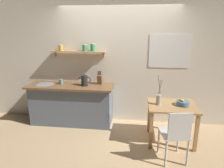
{
  "coord_description": "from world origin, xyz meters",
  "views": [
    {
      "loc": [
        0.38,
        -3.68,
        2.07
      ],
      "look_at": [
        -0.1,
        0.25,
        0.95
      ],
      "focal_mm": 32.33,
      "sensor_mm": 36.0,
      "label": 1
    }
  ],
  "objects_px": {
    "dining_table": "(172,111)",
    "twig_vase": "(159,99)",
    "fruit_bowl": "(183,103)",
    "knife_block": "(100,79)",
    "electric_kettle": "(84,81)",
    "coffee_mug_by_sink": "(61,82)",
    "dining_chair_near": "(176,133)"
  },
  "relations": [
    {
      "from": "dining_table",
      "to": "electric_kettle",
      "type": "relative_size",
      "value": 3.47
    },
    {
      "from": "dining_table",
      "to": "twig_vase",
      "type": "distance_m",
      "value": 0.34
    },
    {
      "from": "dining_chair_near",
      "to": "fruit_bowl",
      "type": "distance_m",
      "value": 0.72
    },
    {
      "from": "twig_vase",
      "to": "coffee_mug_by_sink",
      "type": "distance_m",
      "value": 2.09
    },
    {
      "from": "dining_chair_near",
      "to": "twig_vase",
      "type": "xyz_separation_m",
      "value": [
        -0.21,
        0.62,
        0.32
      ]
    },
    {
      "from": "dining_chair_near",
      "to": "twig_vase",
      "type": "distance_m",
      "value": 0.73
    },
    {
      "from": "twig_vase",
      "to": "knife_block",
      "type": "xyz_separation_m",
      "value": [
        -1.19,
        0.65,
        0.18
      ]
    },
    {
      "from": "dining_chair_near",
      "to": "electric_kettle",
      "type": "bearing_deg",
      "value": 146.88
    },
    {
      "from": "dining_table",
      "to": "electric_kettle",
      "type": "xyz_separation_m",
      "value": [
        -1.73,
        0.47,
        0.4
      ]
    },
    {
      "from": "dining_table",
      "to": "knife_block",
      "type": "height_order",
      "value": "knife_block"
    },
    {
      "from": "twig_vase",
      "to": "electric_kettle",
      "type": "xyz_separation_m",
      "value": [
        -1.48,
        0.49,
        0.17
      ]
    },
    {
      "from": "dining_chair_near",
      "to": "coffee_mug_by_sink",
      "type": "height_order",
      "value": "coffee_mug_by_sink"
    },
    {
      "from": "dining_table",
      "to": "fruit_bowl",
      "type": "distance_m",
      "value": 0.25
    },
    {
      "from": "fruit_bowl",
      "to": "dining_chair_near",
      "type": "bearing_deg",
      "value": -108.59
    },
    {
      "from": "dining_table",
      "to": "knife_block",
      "type": "bearing_deg",
      "value": 156.3
    },
    {
      "from": "dining_chair_near",
      "to": "knife_block",
      "type": "relative_size",
      "value": 3.04
    },
    {
      "from": "twig_vase",
      "to": "coffee_mug_by_sink",
      "type": "height_order",
      "value": "twig_vase"
    },
    {
      "from": "fruit_bowl",
      "to": "electric_kettle",
      "type": "height_order",
      "value": "electric_kettle"
    },
    {
      "from": "electric_kettle",
      "to": "coffee_mug_by_sink",
      "type": "relative_size",
      "value": 1.86
    },
    {
      "from": "dining_chair_near",
      "to": "fruit_bowl",
      "type": "xyz_separation_m",
      "value": [
        0.21,
        0.64,
        0.26
      ]
    },
    {
      "from": "fruit_bowl",
      "to": "twig_vase",
      "type": "distance_m",
      "value": 0.43
    },
    {
      "from": "knife_block",
      "to": "coffee_mug_by_sink",
      "type": "xyz_separation_m",
      "value": [
        -0.82,
        -0.1,
        -0.06
      ]
    },
    {
      "from": "dining_chair_near",
      "to": "electric_kettle",
      "type": "relative_size",
      "value": 3.64
    },
    {
      "from": "fruit_bowl",
      "to": "knife_block",
      "type": "xyz_separation_m",
      "value": [
        -1.61,
        0.63,
        0.23
      ]
    },
    {
      "from": "fruit_bowl",
      "to": "knife_block",
      "type": "height_order",
      "value": "knife_block"
    },
    {
      "from": "twig_vase",
      "to": "fruit_bowl",
      "type": "bearing_deg",
      "value": 2.11
    },
    {
      "from": "twig_vase",
      "to": "coffee_mug_by_sink",
      "type": "relative_size",
      "value": 4.15
    },
    {
      "from": "dining_chair_near",
      "to": "knife_block",
      "type": "xyz_separation_m",
      "value": [
        -1.4,
        1.27,
        0.49
      ]
    },
    {
      "from": "electric_kettle",
      "to": "fruit_bowl",
      "type": "bearing_deg",
      "value": -13.84
    },
    {
      "from": "fruit_bowl",
      "to": "electric_kettle",
      "type": "distance_m",
      "value": 1.98
    },
    {
      "from": "coffee_mug_by_sink",
      "to": "twig_vase",
      "type": "bearing_deg",
      "value": -15.31
    },
    {
      "from": "fruit_bowl",
      "to": "coffee_mug_by_sink",
      "type": "bearing_deg",
      "value": 167.61
    }
  ]
}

